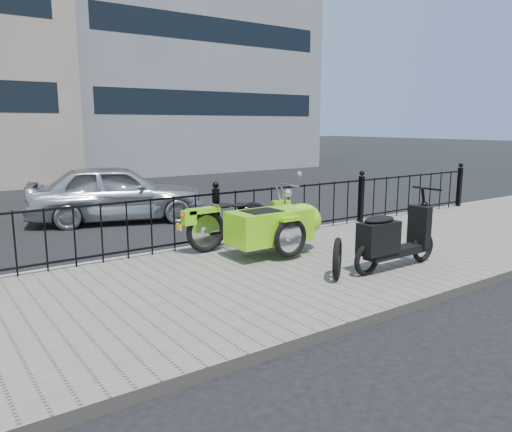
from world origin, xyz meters
TOP-DOWN VIEW (x-y plane):
  - ground at (0.00, 0.00)m, footprint 120.00×120.00m
  - sidewalk at (0.00, -0.50)m, footprint 30.00×3.80m
  - curb at (0.00, 1.44)m, footprint 30.00×0.10m
  - iron_fence at (0.00, 1.30)m, footprint 14.11×0.11m
  - building_grey at (7.00, 16.99)m, footprint 12.00×8.01m
  - motorcycle_sidecar at (0.48, 0.34)m, footprint 2.28×1.48m
  - scooter at (1.25, -1.38)m, footprint 1.66×0.48m
  - spare_tire at (0.31, -1.28)m, footprint 0.48×0.43m
  - sedan_car at (-0.41, 4.87)m, footprint 4.06×2.60m

SIDE VIEW (x-z plane):
  - ground at x=0.00m, z-range 0.00..0.00m
  - sidewalk at x=0.00m, z-range 0.00..0.12m
  - curb at x=0.00m, z-range 0.00..0.12m
  - spare_tire at x=0.31m, z-range 0.12..0.68m
  - scooter at x=1.25m, z-range -0.01..1.12m
  - iron_fence at x=0.00m, z-range 0.05..1.12m
  - motorcycle_sidecar at x=0.48m, z-range 0.10..1.09m
  - sedan_car at x=-0.41m, z-range 0.00..1.29m
  - building_grey at x=7.00m, z-range 0.00..15.00m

